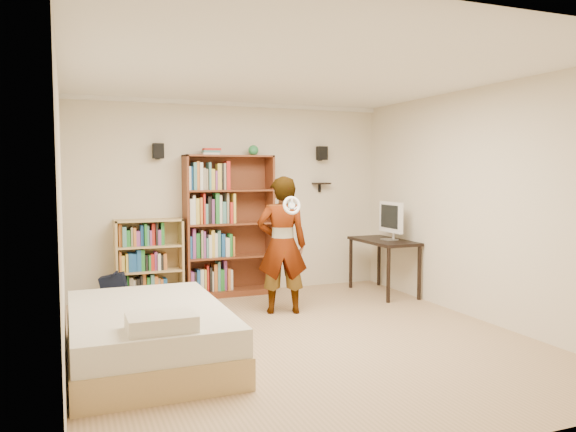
% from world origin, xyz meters
% --- Properties ---
extents(ground, '(4.50, 5.00, 0.01)m').
position_xyz_m(ground, '(0.00, 0.00, 0.00)').
color(ground, tan).
rests_on(ground, ground).
extents(room_shell, '(4.52, 5.02, 2.71)m').
position_xyz_m(room_shell, '(0.00, 0.00, 1.76)').
color(room_shell, beige).
rests_on(room_shell, ground).
extents(crown_molding, '(4.50, 5.00, 0.06)m').
position_xyz_m(crown_molding, '(0.00, 0.00, 2.67)').
color(crown_molding, white).
rests_on(crown_molding, room_shell).
extents(speaker_left, '(0.14, 0.12, 0.20)m').
position_xyz_m(speaker_left, '(-1.05, 2.40, 2.00)').
color(speaker_left, black).
rests_on(speaker_left, room_shell).
extents(speaker_right, '(0.14, 0.12, 0.20)m').
position_xyz_m(speaker_right, '(1.35, 2.40, 2.00)').
color(speaker_right, black).
rests_on(speaker_right, room_shell).
extents(wall_shelf, '(0.25, 0.16, 0.02)m').
position_xyz_m(wall_shelf, '(1.35, 2.41, 1.55)').
color(wall_shelf, black).
rests_on(wall_shelf, room_shell).
extents(tall_bookshelf, '(1.23, 0.36, 1.95)m').
position_xyz_m(tall_bookshelf, '(-0.11, 2.32, 0.98)').
color(tall_bookshelf, brown).
rests_on(tall_bookshelf, ground).
extents(low_bookshelf, '(0.88, 0.33, 1.10)m').
position_xyz_m(low_bookshelf, '(-1.20, 2.34, 0.55)').
color(low_bookshelf, tan).
rests_on(low_bookshelf, ground).
extents(computer_desk, '(0.56, 1.13, 0.77)m').
position_xyz_m(computer_desk, '(1.95, 1.61, 0.38)').
color(computer_desk, black).
rests_on(computer_desk, ground).
extents(imac, '(0.15, 0.54, 0.54)m').
position_xyz_m(imac, '(2.00, 1.54, 1.04)').
color(imac, white).
rests_on(imac, computer_desk).
extents(daybed, '(1.36, 2.10, 0.62)m').
position_xyz_m(daybed, '(-1.55, -0.07, 0.31)').
color(daybed, beige).
rests_on(daybed, ground).
extents(person, '(0.69, 0.55, 1.67)m').
position_xyz_m(person, '(0.22, 1.12, 0.84)').
color(person, black).
rests_on(person, ground).
extents(wii_wheel, '(0.22, 0.08, 0.22)m').
position_xyz_m(wii_wheel, '(0.22, 0.81, 1.33)').
color(wii_wheel, white).
rests_on(wii_wheel, person).
extents(navy_bag, '(0.38, 0.30, 0.46)m').
position_xyz_m(navy_bag, '(-1.66, 2.08, 0.23)').
color(navy_bag, black).
rests_on(navy_bag, ground).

